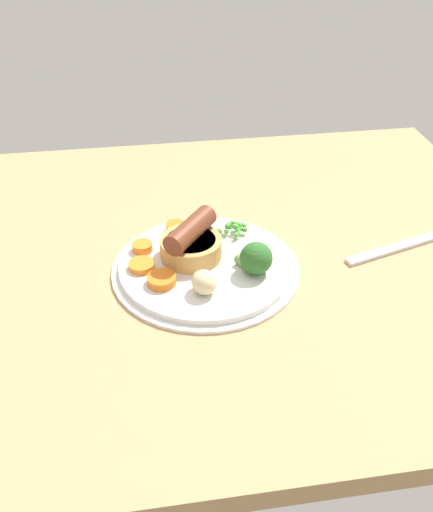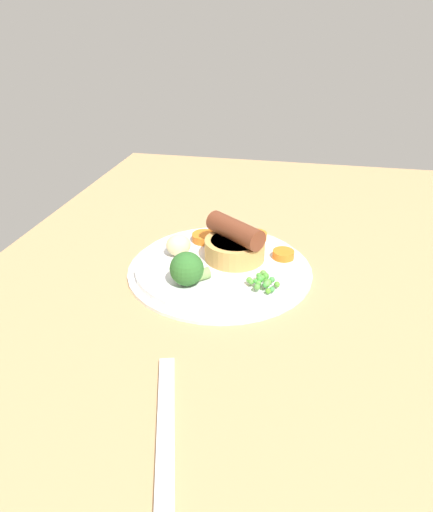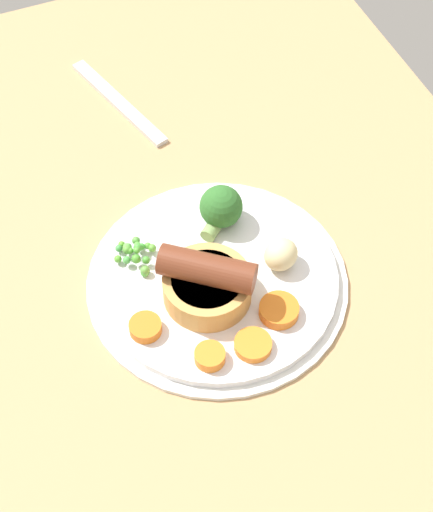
{
  "view_description": "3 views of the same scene",
  "coord_description": "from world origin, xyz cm",
  "views": [
    {
      "loc": [
        5.73,
        69.8,
        52.8
      ],
      "look_at": [
        -4.23,
        5.31,
        6.0
      ],
      "focal_mm": 40.0,
      "sensor_mm": 36.0,
      "label": 1
    },
    {
      "loc": [
        -60.27,
        -6.93,
        37.07
      ],
      "look_at": [
        -2.76,
        4.95,
        5.42
      ],
      "focal_mm": 32.0,
      "sensor_mm": 36.0,
      "label": 2
    },
    {
      "loc": [
        44.01,
        -15.17,
        75.95
      ],
      "look_at": [
        -3.92,
        4.82,
        6.22
      ],
      "focal_mm": 60.0,
      "sensor_mm": 36.0,
      "label": 3
    }
  ],
  "objects": [
    {
      "name": "pea_pile",
      "position": [
        -8.1,
        -2.55,
        5.31
      ],
      "size": [
        5.06,
        4.56,
        1.78
      ],
      "color": "#54AA37",
      "rests_on": "dinner_plate"
    },
    {
      "name": "carrot_slice_0",
      "position": [
        6.34,
        4.35,
        4.85
      ],
      "size": [
        4.31,
        4.31,
        0.9
      ],
      "primitive_type": "cylinder",
      "rotation": [
        0.0,
        0.0,
        1.76
      ],
      "color": "orange",
      "rests_on": "dinner_plate"
    },
    {
      "name": "carrot_slice_1",
      "position": [
        3.8,
        8.3,
        5.0
      ],
      "size": [
        4.5,
        4.5,
        1.2
      ],
      "primitive_type": "cylinder",
      "rotation": [
        0.0,
        0.0,
        1.44
      ],
      "color": "orange",
      "rests_on": "dinner_plate"
    },
    {
      "name": "dinner_plate",
      "position": [
        -2.79,
        4.44,
        3.57
      ],
      "size": [
        27.1,
        27.1,
        1.4
      ],
      "color": "silver",
      "rests_on": "dining_table"
    },
    {
      "name": "carrot_slice_3",
      "position": [
        6.0,
        -0.0,
        5.02
      ],
      "size": [
        3.5,
        3.5,
        1.24
      ],
      "primitive_type": "cylinder",
      "rotation": [
        0.0,
        0.0,
        0.19
      ],
      "color": "orange",
      "rests_on": "dinner_plate"
    },
    {
      "name": "carrot_slice_4",
      "position": [
        0.57,
        -4.57,
        4.98
      ],
      "size": [
        3.91,
        3.91,
        1.17
      ],
      "primitive_type": "cylinder",
      "rotation": [
        0.0,
        0.0,
        2.9
      ],
      "color": "orange",
      "rests_on": "dinner_plate"
    },
    {
      "name": "broccoli_floret_near",
      "position": [
        -9.35,
        7.55,
        6.64
      ],
      "size": [
        5.05,
        5.34,
        4.62
      ],
      "rotation": [
        0.0,
        0.0,
        2.27
      ],
      "color": "#2D6628",
      "rests_on": "dinner_plate"
    },
    {
      "name": "potato_chunk_0",
      "position": [
        -1.68,
        11.02,
        6.05
      ],
      "size": [
        4.58,
        4.77,
        3.3
      ],
      "primitive_type": "ellipsoid",
      "rotation": [
        0.0,
        0.0,
        0.45
      ],
      "color": "beige",
      "rests_on": "dinner_plate"
    },
    {
      "name": "sausage_pudding",
      "position": [
        -0.94,
        2.58,
        6.78
      ],
      "size": [
        8.94,
        9.42,
        6.13
      ],
      "rotation": [
        0.0,
        0.0,
        4.05
      ],
      "color": "tan",
      "rests_on": "dinner_plate"
    },
    {
      "name": "dining_table",
      "position": [
        0.0,
        0.0,
        1.5
      ],
      "size": [
        110.0,
        80.0,
        3.0
      ],
      "primitive_type": "cube",
      "color": "tan",
      "rests_on": "ground"
    },
    {
      "name": "fork",
      "position": [
        -32.26,
        3.63,
        3.3
      ],
      "size": [
        17.72,
        6.63,
        0.6
      ],
      "primitive_type": "cube",
      "rotation": [
        0.0,
        0.0,
        0.29
      ],
      "color": "silver",
      "rests_on": "dining_table"
    }
  ]
}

